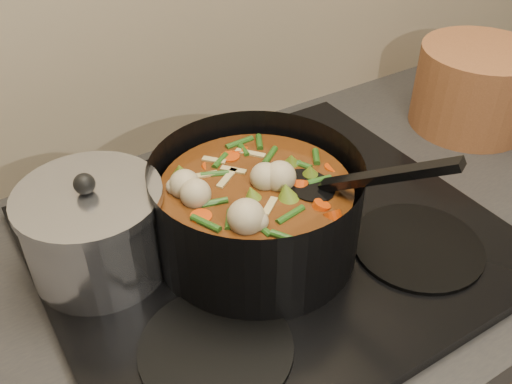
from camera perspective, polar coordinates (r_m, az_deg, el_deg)
stovetop at (r=0.82m, az=1.40°, el=-4.83°), size 0.62×0.54×0.03m
stockpot at (r=0.76m, az=0.05°, el=-1.88°), size 0.34×0.36×0.20m
saucepan at (r=0.76m, az=-15.80°, el=-3.71°), size 0.18×0.18×0.15m
terracotta_crock at (r=1.14m, az=21.01°, el=9.72°), size 0.23×0.23×0.15m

